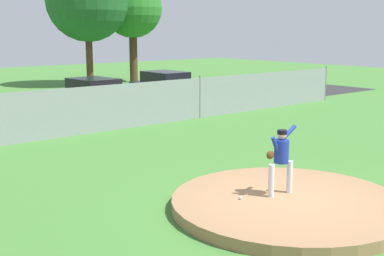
% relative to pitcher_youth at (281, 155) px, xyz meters
% --- Properties ---
extents(ground_plane, '(80.00, 80.00, 0.00)m').
position_rel_pitcher_youth_xyz_m(ground_plane, '(-0.06, 5.70, -1.13)').
color(ground_plane, '#427A33').
extents(asphalt_strip, '(44.00, 7.00, 0.01)m').
position_rel_pitcher_youth_xyz_m(asphalt_strip, '(-0.06, 14.20, -1.13)').
color(asphalt_strip, '#2B2B2D').
rests_on(asphalt_strip, ground_plane).
extents(pitchers_mound, '(5.00, 5.00, 0.24)m').
position_rel_pitcher_youth_xyz_m(pitchers_mound, '(-0.06, -0.30, -1.01)').
color(pitchers_mound, '#99704C').
rests_on(pitchers_mound, ground_plane).
extents(pitcher_youth, '(0.82, 0.32, 1.52)m').
position_rel_pitcher_youth_xyz_m(pitcher_youth, '(0.00, 0.00, 0.00)').
color(pitcher_youth, silver).
rests_on(pitcher_youth, pitchers_mound).
extents(baseball, '(0.07, 0.07, 0.07)m').
position_rel_pitcher_youth_xyz_m(baseball, '(-0.88, 0.32, -0.85)').
color(baseball, white).
rests_on(baseball, pitchers_mound).
extents(chainlink_fence, '(30.08, 0.07, 1.85)m').
position_rel_pitcher_youth_xyz_m(chainlink_fence, '(-0.06, 9.70, -0.25)').
color(chainlink_fence, gray).
rests_on(chainlink_fence, ground_plane).
extents(parked_car_charcoal, '(1.83, 4.17, 1.68)m').
position_rel_pitcher_youth_xyz_m(parked_car_charcoal, '(7.37, 14.16, -0.33)').
color(parked_car_charcoal, '#232328').
rests_on(parked_car_charcoal, ground_plane).
extents(parked_car_red, '(2.10, 4.13, 1.62)m').
position_rel_pitcher_youth_xyz_m(parked_car_red, '(2.98, 13.74, -0.36)').
color(parked_car_red, '#A81919').
rests_on(parked_car_red, ground_plane).
extents(tree_slender_far, '(5.60, 5.60, 8.58)m').
position_rel_pitcher_youth_xyz_m(tree_slender_far, '(8.63, 24.63, 4.63)').
color(tree_slender_far, '#4C331E').
rests_on(tree_slender_far, ground_plane).
extents(tree_bushy_near, '(4.29, 4.29, 7.50)m').
position_rel_pitcher_youth_xyz_m(tree_bushy_near, '(12.23, 24.65, 4.17)').
color(tree_bushy_near, '#4C331E').
rests_on(tree_bushy_near, ground_plane).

